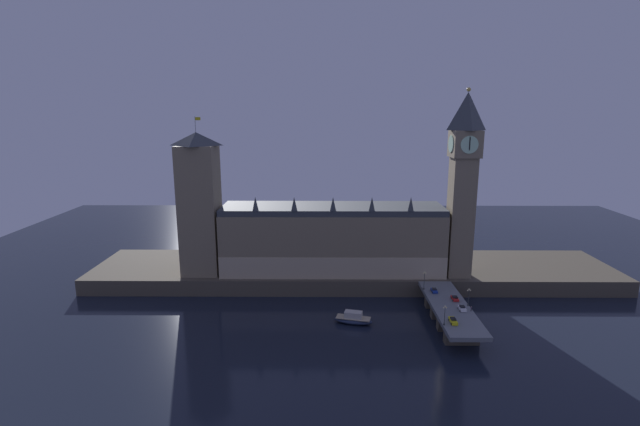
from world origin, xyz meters
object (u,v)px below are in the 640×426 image
object	(u,v)px
car_northbound_lead	(434,290)
street_lamp_far	(424,278)
car_southbound_trail	(455,298)
pedestrian_mid_walk	(471,309)
victoria_tower	(200,204)
street_lamp_near	(445,313)
street_lamp_mid	(469,295)
car_northbound_trail	(453,321)
car_southbound_lead	(462,308)
boat_upstream	(353,319)
clock_tower	(463,180)

from	to	relation	value
car_northbound_lead	street_lamp_far	bearing A→B (deg)	139.44
car_southbound_trail	pedestrian_mid_walk	world-z (taller)	pedestrian_mid_walk
victoria_tower	car_northbound_lead	size ratio (longest dim) A/B	16.30
pedestrian_mid_walk	street_lamp_near	bearing A→B (deg)	-138.43
victoria_tower	street_lamp_mid	distance (m)	107.10
car_northbound_trail	street_lamp_far	world-z (taller)	street_lamp_far
car_northbound_lead	car_southbound_lead	distance (m)	16.86
car_southbound_lead	street_lamp_near	bearing A→B (deg)	-128.85
boat_upstream	street_lamp_near	bearing A→B (deg)	-28.51
car_southbound_lead	car_southbound_trail	world-z (taller)	car_southbound_lead
car_northbound_trail	street_lamp_mid	bearing A→B (deg)	56.56
car_southbound_lead	boat_upstream	distance (m)	36.40
clock_tower	car_southbound_lead	size ratio (longest dim) A/B	19.16
car_southbound_lead	car_southbound_trail	xyz separation A→B (m)	(-0.00, 8.77, -0.12)
car_northbound_lead	street_lamp_near	xyz separation A→B (m)	(-3.17, -26.73, 3.30)
car_southbound_trail	street_lamp_mid	distance (m)	6.64
clock_tower	car_northbound_lead	size ratio (longest dim) A/B	19.05
clock_tower	car_southbound_lead	distance (m)	52.17
clock_tower	car_southbound_lead	bearing A→B (deg)	-102.89
car_southbound_lead	street_lamp_far	bearing A→B (deg)	115.05
clock_tower	boat_upstream	xyz separation A→B (m)	(-43.72, -31.04, -43.68)
car_southbound_lead	car_southbound_trail	size ratio (longest dim) A/B	0.91
clock_tower	street_lamp_mid	size ratio (longest dim) A/B	11.97
pedestrian_mid_walk	street_lamp_near	world-z (taller)	street_lamp_near
car_southbound_lead	street_lamp_near	distance (m)	14.25
car_northbound_trail	street_lamp_far	bearing A→B (deg)	96.48
car_northbound_lead	car_northbound_trail	bearing A→B (deg)	-90.00
car_northbound_lead	car_northbound_trail	xyz separation A→B (m)	(0.00, -25.19, 0.06)
car_northbound_trail	car_southbound_lead	bearing A→B (deg)	59.16
victoria_tower	pedestrian_mid_walk	xyz separation A→B (m)	(98.21, -38.36, -27.47)
car_northbound_trail	street_lamp_near	size ratio (longest dim) A/B	0.75
car_northbound_trail	clock_tower	bearing A→B (deg)	72.98
street_lamp_far	victoria_tower	bearing A→B (deg)	167.58
victoria_tower	street_lamp_near	distance (m)	102.35
car_northbound_trail	street_lamp_near	world-z (taller)	street_lamp_near
street_lamp_mid	pedestrian_mid_walk	bearing A→B (deg)	-95.03
clock_tower	car_northbound_lead	distance (m)	44.58
victoria_tower	boat_upstream	distance (m)	76.33
street_lamp_near	boat_upstream	size ratio (longest dim) A/B	0.46
car_northbound_lead	boat_upstream	bearing A→B (deg)	-158.25
car_southbound_lead	boat_upstream	bearing A→B (deg)	173.82
pedestrian_mid_walk	street_lamp_far	bearing A→B (deg)	120.79
car_northbound_lead	car_southbound_trail	bearing A→B (deg)	-52.22
car_northbound_lead	street_lamp_near	size ratio (longest dim) A/B	0.61
car_northbound_trail	street_lamp_mid	xyz separation A→B (m)	(8.71, 13.19, 3.11)
clock_tower	car_southbound_lead	world-z (taller)	clock_tower
victoria_tower	car_northbound_lead	xyz separation A→B (m)	(89.91, -21.81, -27.70)
victoria_tower	street_lamp_far	size ratio (longest dim) A/B	9.05
street_lamp_near	street_lamp_mid	size ratio (longest dim) A/B	1.04
street_lamp_mid	boat_upstream	size ratio (longest dim) A/B	0.44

